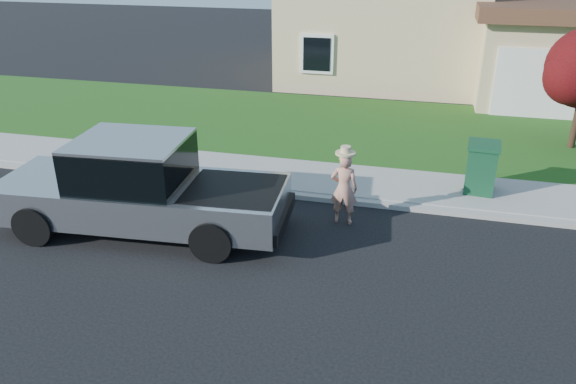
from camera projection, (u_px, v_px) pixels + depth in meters
The scene contains 8 objects.
ground at pixel (298, 264), 10.68m from camera, with size 80.00×80.00×0.00m, color black.
curb at pixel (369, 203), 13.00m from camera, with size 40.00×0.20×0.12m, color gray.
sidewalk at pixel (374, 184), 13.96m from camera, with size 40.00×2.00×0.15m, color gray.
lawn at pixel (389, 130), 17.94m from camera, with size 40.00×7.00×0.10m, color #184814.
house at pixel (418, 3), 23.54m from camera, with size 14.00×11.30×6.85m.
pickup_truck at pixel (140, 189), 11.60m from camera, with size 6.25×2.55×2.01m.
woman at pixel (344, 187), 11.93m from camera, with size 0.59×0.43×1.76m.
trash_bin at pixel (481, 167), 13.19m from camera, with size 0.79×0.90×1.19m.
Camera 1 is at (2.05, -8.93, 5.68)m, focal length 35.00 mm.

